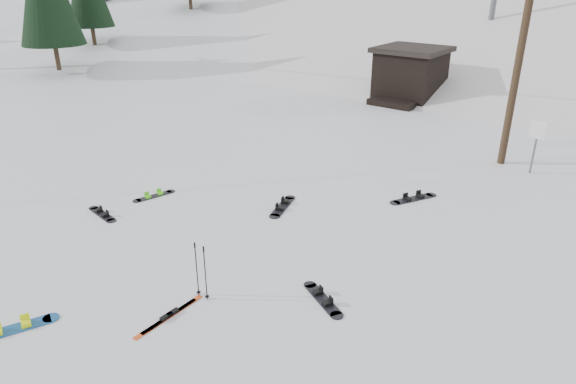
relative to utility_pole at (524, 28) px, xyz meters
The scene contains 14 objects.
ground 14.90m from the utility_pole, 98.13° to the right, with size 200.00×200.00×0.00m, color white.
ridge_left 53.35m from the utility_pole, 138.18° to the left, with size 34.00×85.00×38.00m, color white.
treeline_left 44.65m from the utility_pole, 144.16° to the left, with size 20.00×64.00×10.00m, color black, non-canonical shape.
utility_pole is the anchor object (origin of this frame).
trail_sign 3.60m from the utility_pole, 21.04° to the right, with size 0.50×0.09×1.85m.
lift_hut 10.40m from the utility_pole, 135.24° to the left, with size 3.40×4.10×2.75m.
hero_snowboard 16.79m from the utility_pole, 106.79° to the right, with size 0.84×1.62×0.12m.
hero_skis 14.31m from the utility_pole, 100.88° to the right, with size 0.14×1.76×0.09m.
ski_poles 13.27m from the utility_pole, 101.49° to the right, with size 0.35×0.09×1.28m.
board_scatter_a 14.51m from the utility_pole, 124.30° to the right, with size 1.40×0.44×0.10m.
board_scatter_b 9.90m from the utility_pole, 116.90° to the right, with size 0.75×1.61×0.12m.
board_scatter_c 13.10m from the utility_pole, 128.28° to the right, with size 0.51×1.37×0.10m.
board_scatter_d 11.87m from the utility_pole, 92.15° to the right, with size 1.35×0.84×0.10m.
board_scatter_f 6.85m from the utility_pole, 102.95° to the right, with size 0.94×1.55×0.12m.
Camera 1 is at (6.56, -4.56, 6.50)m, focal length 32.00 mm.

